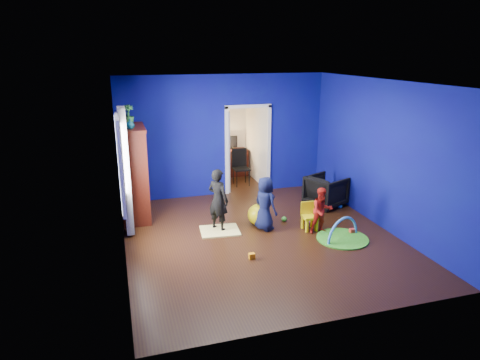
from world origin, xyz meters
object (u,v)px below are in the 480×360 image
object	(u,v)px
child_black	(218,200)
hopper_ball	(258,215)
folding_chair	(241,168)
child_navy	(265,204)
toddler_red	(322,211)
study_desk	(231,162)
tv_armoire	(133,173)
kid_chair	(310,218)
vase	(130,124)
play_mat	(342,239)
crt_tv	(135,171)
armchair	(326,191)

from	to	relation	value
child_black	hopper_ball	size ratio (longest dim) A/B	2.86
folding_chair	child_navy	bearing A→B (deg)	-97.65
toddler_red	study_desk	bearing A→B (deg)	99.91
tv_armoire	kid_chair	world-z (taller)	tv_armoire
vase	play_mat	xyz separation A→B (m)	(3.67, -1.94, -2.04)
crt_tv	play_mat	world-z (taller)	crt_tv
armchair	study_desk	size ratio (longest dim) A/B	0.88
armchair	crt_tv	distance (m)	4.25
toddler_red	folding_chair	distance (m)	3.47
toddler_red	kid_chair	size ratio (longest dim) A/B	1.83
crt_tv	kid_chair	xyz separation A→B (m)	(3.22, -1.64, -0.77)
play_mat	study_desk	size ratio (longest dim) A/B	1.10
hopper_ball	study_desk	size ratio (longest dim) A/B	0.50
hopper_ball	play_mat	distance (m)	1.73
child_black	vase	world-z (taller)	vase
play_mat	study_desk	world-z (taller)	study_desk
crt_tv	kid_chair	size ratio (longest dim) A/B	1.40
tv_armoire	folding_chair	world-z (taller)	tv_armoire
hopper_ball	folding_chair	world-z (taller)	folding_chair
crt_tv	child_black	bearing A→B (deg)	-37.03
armchair	tv_armoire	world-z (taller)	tv_armoire
toddler_red	hopper_ball	size ratio (longest dim) A/B	2.09
armchair	study_desk	world-z (taller)	study_desk
toddler_red	tv_armoire	xyz separation A→B (m)	(-3.41, 1.84, 0.52)
toddler_red	crt_tv	bearing A→B (deg)	153.50
toddler_red	tv_armoire	world-z (taller)	tv_armoire
crt_tv	play_mat	distance (m)	4.38
hopper_ball	study_desk	xyz separation A→B (m)	(0.44, 3.65, 0.16)
folding_chair	hopper_ball	bearing A→B (deg)	-99.39
kid_chair	study_desk	bearing A→B (deg)	99.93
child_black	tv_armoire	xyz separation A→B (m)	(-1.53, 1.13, 0.35)
hopper_ball	folding_chair	distance (m)	2.74
child_black	hopper_ball	world-z (taller)	child_black
child_black	child_navy	world-z (taller)	child_black
play_mat	crt_tv	bearing A→B (deg)	148.34
armchair	play_mat	world-z (taller)	armchair
play_mat	folding_chair	distance (m)	3.93
kid_chair	study_desk	world-z (taller)	study_desk
child_black	kid_chair	bearing A→B (deg)	-144.99
child_black	play_mat	xyz separation A→B (m)	(2.14, -1.11, -0.61)
crt_tv	study_desk	world-z (taller)	crt_tv
toddler_red	folding_chair	bearing A→B (deg)	102.07
armchair	crt_tv	world-z (taller)	crt_tv
hopper_ball	folding_chair	bearing A→B (deg)	80.61
hopper_ball	study_desk	world-z (taller)	study_desk
hopper_ball	study_desk	distance (m)	3.68
vase	crt_tv	xyz separation A→B (m)	(0.04, 0.30, -1.03)
child_navy	play_mat	xyz separation A→B (m)	(1.25, -0.87, -0.53)
child_black	crt_tv	bearing A→B (deg)	14.50
vase	folding_chair	xyz separation A→B (m)	(2.81, 1.87, -1.59)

